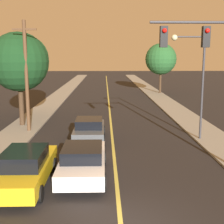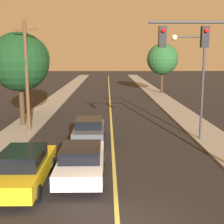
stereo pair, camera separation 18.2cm
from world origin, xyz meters
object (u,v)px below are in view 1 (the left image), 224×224
streetlamp_right (195,72)px  tree_right_near (161,59)px  car_outer_lane_front (26,167)px  traffic_signal_mast (213,63)px  utility_pole_left (26,74)px  tree_left_far (19,62)px  car_near_lane_second (89,129)px  car_near_lane_front (83,160)px  tree_left_near (26,59)px

streetlamp_right → tree_right_near: bearing=84.6°
car_outer_lane_front → traffic_signal_mast: bearing=11.5°
utility_pole_left → tree_left_far: utility_pole_left is taller
tree_left_far → tree_right_near: 24.48m
car_outer_lane_front → utility_pole_left: size_ratio=0.67×
car_near_lane_second → tree_left_far: 7.79m
car_near_lane_front → car_near_lane_second: bearing=90.0°
car_near_lane_front → streetlamp_right: streetlamp_right is taller
streetlamp_right → tree_left_far: tree_left_far is taller
tree_right_near → traffic_signal_mast: bearing=-95.8°
streetlamp_right → utility_pole_left: size_ratio=0.86×
utility_pole_left → tree_left_far: size_ratio=1.09×
tree_left_near → car_near_lane_second: bearing=-54.7°
car_near_lane_front → streetlamp_right: size_ratio=0.75×
utility_pole_left → tree_left_near: utility_pole_left is taller
car_near_lane_second → car_outer_lane_front: 7.16m
tree_left_far → tree_right_near: (13.94, 20.12, -0.02)m
tree_right_near → tree_left_near: bearing=-131.8°
utility_pole_left → tree_left_far: 2.17m
tree_left_near → tree_right_near: (14.42, 16.15, -0.23)m
car_near_lane_front → tree_right_near: size_ratio=0.70×
car_near_lane_front → tree_left_near: size_ratio=0.70×
traffic_signal_mast → utility_pole_left: utility_pole_left is taller
traffic_signal_mast → tree_left_far: tree_left_far is taller
tree_left_near → tree_left_far: bearing=-83.1°
car_near_lane_second → tree_left_near: (-5.71, 8.07, 4.27)m
car_near_lane_second → car_outer_lane_front: car_outer_lane_front is taller
car_outer_lane_front → tree_right_near: bearing=70.5°
streetlamp_right → car_near_lane_front: bearing=-137.4°
utility_pole_left → tree_left_far: (-0.92, 1.80, 0.79)m
traffic_signal_mast → tree_right_near: tree_right_near is taller
traffic_signal_mast → tree_left_near: tree_left_near is taller
streetlamp_right → utility_pole_left: 10.99m
car_outer_lane_front → streetlamp_right: size_ratio=0.79×
utility_pole_left → car_near_lane_front: bearing=-62.5°
car_near_lane_second → tree_right_near: tree_right_near is taller
utility_pole_left → tree_left_near: (-1.40, 5.76, 1.00)m
car_near_lane_second → tree_left_far: bearing=141.9°
car_near_lane_front → car_near_lane_second: size_ratio=1.12×
car_near_lane_front → traffic_signal_mast: 7.12m
car_near_lane_front → car_outer_lane_front: size_ratio=0.96×
traffic_signal_mast → tree_left_near: (-11.44, 13.24, 0.09)m
car_near_lane_second → utility_pole_left: (-4.31, 2.31, 3.27)m
traffic_signal_mast → streetlamp_right: size_ratio=1.06×
car_near_lane_front → tree_right_near: 31.67m
car_near_lane_second → traffic_signal_mast: 8.78m
car_near_lane_front → tree_right_near: (8.71, 30.19, 4.01)m
tree_left_far → utility_pole_left: bearing=-62.8°
car_near_lane_second → car_near_lane_front: bearing=-90.0°
car_near_lane_second → streetlamp_right: size_ratio=0.67×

